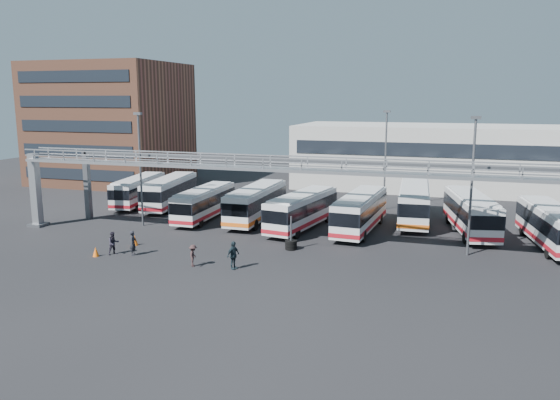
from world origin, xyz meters
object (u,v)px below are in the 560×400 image
(tire_stack, at_px, (291,244))
(pedestrian_c, at_px, (193,256))
(bus_3, at_px, (256,202))
(light_pole_left, at_px, (140,163))
(bus_5, at_px, (360,211))
(bus_0, at_px, (139,190))
(light_pole_mid, at_px, (472,179))
(bus_6, at_px, (414,202))
(pedestrian_d, at_px, (233,255))
(bus_1, at_px, (170,191))
(cone_left, at_px, (96,252))
(pedestrian_a, at_px, (133,243))
(light_pole_back, at_px, (385,155))
(bus_7, at_px, (471,212))
(bus_8, at_px, (551,225))
(cone_right, at_px, (135,240))
(bus_4, at_px, (302,209))
(bus_2, at_px, (204,202))
(pedestrian_b, at_px, (113,243))

(tire_stack, bearing_deg, pedestrian_c, -130.49)
(bus_3, height_order, pedestrian_c, bus_3)
(light_pole_left, xyz_separation_m, bus_5, (19.18, 3.87, -3.89))
(bus_0, relative_size, bus_3, 0.94)
(light_pole_mid, distance_m, bus_6, 11.56)
(light_pole_mid, distance_m, bus_5, 10.80)
(light_pole_mid, xyz_separation_m, pedestrian_d, (-15.25, -8.35, -4.76))
(bus_1, distance_m, cone_left, 18.29)
(light_pole_mid, bearing_deg, bus_5, 151.07)
(pedestrian_a, bearing_deg, pedestrian_d, -108.72)
(light_pole_back, distance_m, bus_5, 10.88)
(bus_7, xyz_separation_m, pedestrian_c, (-18.43, -15.72, -1.09))
(bus_7, bearing_deg, bus_5, -177.80)
(bus_3, height_order, pedestrian_d, bus_3)
(pedestrian_a, distance_m, pedestrian_c, 5.59)
(pedestrian_a, distance_m, cone_left, 2.77)
(bus_8, bearing_deg, light_pole_left, 176.88)
(bus_3, relative_size, cone_right, 13.65)
(bus_6, xyz_separation_m, bus_8, (10.75, -5.59, -0.13))
(light_pole_left, xyz_separation_m, bus_6, (23.38, 8.89, -3.80))
(bus_6, distance_m, pedestrian_c, 22.94)
(light_pole_back, relative_size, pedestrian_d, 5.26)
(bus_4, height_order, bus_8, bus_8)
(light_pole_left, height_order, pedestrian_d, light_pole_left)
(bus_8, bearing_deg, cone_right, -171.86)
(bus_5, bearing_deg, light_pole_mid, -25.18)
(light_pole_back, bearing_deg, bus_2, -147.77)
(bus_8, xyz_separation_m, pedestrian_a, (-29.72, -11.80, -0.86))
(light_pole_back, xyz_separation_m, bus_8, (14.13, -10.70, -3.93))
(bus_4, relative_size, pedestrian_b, 6.26)
(cone_left, bearing_deg, light_pole_mid, 18.35)
(tire_stack, bearing_deg, light_pole_back, 74.40)
(bus_5, bearing_deg, bus_6, 53.84)
(bus_4, height_order, bus_7, bus_7)
(bus_8, bearing_deg, bus_0, 164.05)
(light_pole_mid, bearing_deg, light_pole_back, 118.07)
(cone_right, bearing_deg, bus_2, 83.05)
(light_pole_mid, distance_m, bus_8, 8.46)
(bus_3, distance_m, pedestrian_c, 14.55)
(bus_4, relative_size, tire_stack, 4.14)
(tire_stack, bearing_deg, light_pole_left, 166.96)
(light_pole_left, height_order, bus_2, light_pole_left)
(bus_2, height_order, pedestrian_c, bus_2)
(bus_2, bearing_deg, bus_7, 3.91)
(light_pole_left, relative_size, cone_left, 14.15)
(bus_7, relative_size, pedestrian_a, 6.11)
(light_pole_mid, relative_size, bus_3, 0.94)
(bus_6, bearing_deg, pedestrian_c, -129.59)
(light_pole_mid, xyz_separation_m, cone_left, (-26.04, -8.64, -5.37))
(bus_7, relative_size, pedestrian_c, 7.38)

